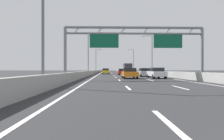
{
  "coord_description": "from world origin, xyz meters",
  "views": [
    {
      "loc": [
        -3.24,
        -0.9,
        1.26
      ],
      "look_at": [
        -1.41,
        68.26,
        1.01
      ],
      "focal_mm": 31.6,
      "sensor_mm": 36.0,
      "label": 1
    }
  ],
  "objects_px": {
    "black_car": "(105,71)",
    "sign_gantry": "(135,39)",
    "white_car": "(156,73)",
    "orange_car": "(129,73)",
    "red_car": "(122,72)",
    "box_truck": "(127,68)",
    "streetlamp_left_mid": "(89,52)",
    "streetlamp_left_near": "(46,10)",
    "green_car": "(106,70)",
    "silver_car": "(144,72)",
    "yellow_car": "(106,71)",
    "streetlamp_left_far": "(96,59)",
    "streetlamp_right_mid": "(151,52)",
    "streetlamp_right_far": "(133,59)"
  },
  "relations": [
    {
      "from": "black_car",
      "to": "sign_gantry",
      "type": "bearing_deg",
      "value": -84.42
    },
    {
      "from": "white_car",
      "to": "orange_car",
      "type": "height_order",
      "value": "white_car"
    },
    {
      "from": "sign_gantry",
      "to": "red_car",
      "type": "height_order",
      "value": "sign_gantry"
    },
    {
      "from": "box_truck",
      "to": "streetlamp_left_mid",
      "type": "bearing_deg",
      "value": -120.38
    },
    {
      "from": "streetlamp_left_near",
      "to": "streetlamp_left_mid",
      "type": "xyz_separation_m",
      "value": [
        0.0,
        33.45,
        0.0
      ]
    },
    {
      "from": "sign_gantry",
      "to": "green_car",
      "type": "height_order",
      "value": "sign_gantry"
    },
    {
      "from": "green_car",
      "to": "white_car",
      "type": "distance_m",
      "value": 54.9
    },
    {
      "from": "streetlamp_left_mid",
      "to": "white_car",
      "type": "relative_size",
      "value": 2.14
    },
    {
      "from": "red_car",
      "to": "silver_car",
      "type": "distance_m",
      "value": 9.73
    },
    {
      "from": "black_car",
      "to": "orange_car",
      "type": "relative_size",
      "value": 1.0
    },
    {
      "from": "yellow_car",
      "to": "silver_car",
      "type": "bearing_deg",
      "value": -67.22
    },
    {
      "from": "red_car",
      "to": "white_car",
      "type": "distance_m",
      "value": 16.85
    },
    {
      "from": "streetlamp_left_far",
      "to": "box_truck",
      "type": "bearing_deg",
      "value": -52.49
    },
    {
      "from": "streetlamp_left_near",
      "to": "black_car",
      "type": "bearing_deg",
      "value": 85.52
    },
    {
      "from": "streetlamp_right_mid",
      "to": "green_car",
      "type": "xyz_separation_m",
      "value": [
        -11.12,
        34.65,
        -4.62
      ]
    },
    {
      "from": "sign_gantry",
      "to": "orange_car",
      "type": "relative_size",
      "value": 3.8
    },
    {
      "from": "streetlamp_left_mid",
      "to": "streetlamp_left_far",
      "type": "xyz_separation_m",
      "value": [
        0.0,
        33.45,
        0.0
      ]
    },
    {
      "from": "black_car",
      "to": "streetlamp_left_far",
      "type": "bearing_deg",
      "value": 101.15
    },
    {
      "from": "streetlamp_left_near",
      "to": "streetlamp_right_mid",
      "type": "bearing_deg",
      "value": 65.94
    },
    {
      "from": "streetlamp_right_mid",
      "to": "orange_car",
      "type": "xyz_separation_m",
      "value": [
        -7.57,
        -20.17,
        -4.65
      ]
    },
    {
      "from": "sign_gantry",
      "to": "streetlamp_right_mid",
      "type": "xyz_separation_m",
      "value": [
        7.41,
        24.14,
        0.57
      ]
    },
    {
      "from": "streetlamp_right_mid",
      "to": "silver_car",
      "type": "relative_size",
      "value": 2.06
    },
    {
      "from": "orange_car",
      "to": "box_truck",
      "type": "distance_m",
      "value": 39.32
    },
    {
      "from": "orange_car",
      "to": "streetlamp_left_far",
      "type": "bearing_deg",
      "value": 97.81
    },
    {
      "from": "yellow_car",
      "to": "streetlamp_left_mid",
      "type": "bearing_deg",
      "value": -134.56
    },
    {
      "from": "box_truck",
      "to": "streetlamp_left_far",
      "type": "bearing_deg",
      "value": 127.51
    },
    {
      "from": "streetlamp_left_mid",
      "to": "red_car",
      "type": "height_order",
      "value": "streetlamp_left_mid"
    },
    {
      "from": "streetlamp_left_far",
      "to": "red_car",
      "type": "bearing_deg",
      "value": -78.27
    },
    {
      "from": "streetlamp_left_mid",
      "to": "silver_car",
      "type": "xyz_separation_m",
      "value": [
        10.84,
        -12.47,
        -4.63
      ]
    },
    {
      "from": "sign_gantry",
      "to": "green_car",
      "type": "relative_size",
      "value": 3.87
    },
    {
      "from": "streetlamp_right_mid",
      "to": "box_truck",
      "type": "height_order",
      "value": "streetlamp_right_mid"
    },
    {
      "from": "green_car",
      "to": "orange_car",
      "type": "xyz_separation_m",
      "value": [
        3.54,
        -54.82,
        -0.03
      ]
    },
    {
      "from": "sign_gantry",
      "to": "streetlamp_left_far",
      "type": "distance_m",
      "value": 58.08
    },
    {
      "from": "box_truck",
      "to": "red_car",
      "type": "bearing_deg",
      "value": -98.91
    },
    {
      "from": "streetlamp_left_near",
      "to": "red_car",
      "type": "height_order",
      "value": "streetlamp_left_near"
    },
    {
      "from": "streetlamp_left_far",
      "to": "streetlamp_right_far",
      "type": "distance_m",
      "value": 14.93
    },
    {
      "from": "streetlamp_right_mid",
      "to": "green_car",
      "type": "distance_m",
      "value": 36.69
    },
    {
      "from": "sign_gantry",
      "to": "yellow_car",
      "type": "height_order",
      "value": "sign_gantry"
    },
    {
      "from": "silver_car",
      "to": "streetlamp_left_near",
      "type": "bearing_deg",
      "value": -117.32
    },
    {
      "from": "streetlamp_right_far",
      "to": "streetlamp_left_mid",
      "type": "bearing_deg",
      "value": -114.06
    },
    {
      "from": "streetlamp_right_mid",
      "to": "yellow_car",
      "type": "distance_m",
      "value": 12.58
    },
    {
      "from": "streetlamp_left_near",
      "to": "orange_car",
      "type": "xyz_separation_m",
      "value": [
        7.36,
        13.28,
        -4.65
      ]
    },
    {
      "from": "red_car",
      "to": "green_car",
      "type": "relative_size",
      "value": 1.08
    },
    {
      "from": "orange_car",
      "to": "box_truck",
      "type": "relative_size",
      "value": 0.49
    },
    {
      "from": "green_car",
      "to": "yellow_car",
      "type": "distance_m",
      "value": 30.67
    },
    {
      "from": "streetlamp_right_mid",
      "to": "box_truck",
      "type": "bearing_deg",
      "value": 101.37
    },
    {
      "from": "sign_gantry",
      "to": "orange_car",
      "type": "distance_m",
      "value": 5.7
    },
    {
      "from": "silver_car",
      "to": "white_car",
      "type": "bearing_deg",
      "value": -87.04
    },
    {
      "from": "streetlamp_left_mid",
      "to": "black_car",
      "type": "xyz_separation_m",
      "value": [
        3.75,
        14.44,
        -4.64
      ]
    },
    {
      "from": "white_car",
      "to": "orange_car",
      "type": "relative_size",
      "value": 1.02
    }
  ]
}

